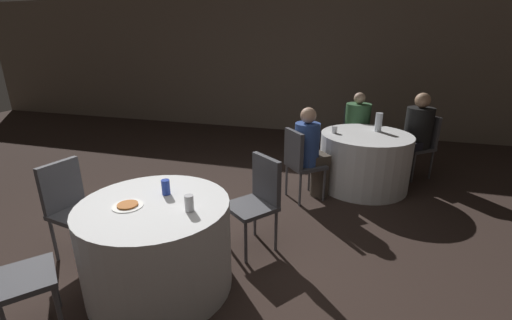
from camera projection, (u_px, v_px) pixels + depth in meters
The scene contains 17 objects.
ground_plane at pixel (171, 273), 2.94m from camera, with size 16.00×16.00×0.00m, color #332621.
wall_back at pixel (291, 65), 7.15m from camera, with size 16.00×0.06×2.80m.
table_near at pixel (157, 245), 2.69m from camera, with size 1.15×1.15×0.74m.
table_far at pixel (364, 161), 4.57m from camera, with size 1.17×1.17×0.74m.
chair_near_northeast at pixel (259, 195), 3.17m from camera, with size 0.56×0.56×0.89m.
chair_near_west at pixel (70, 201), 3.05m from camera, with size 0.47×0.46×0.89m.
chair_far_north at pixel (356, 130), 5.44m from camera, with size 0.45×0.46×0.89m.
chair_far_southwest at pixel (300, 159), 4.13m from camera, with size 0.56×0.56×0.89m.
chair_far_northeast at pixel (421, 140), 4.88m from camera, with size 0.56×0.56×0.89m.
person_green_jacket at pixel (357, 129), 5.28m from camera, with size 0.40×0.53×1.14m.
person_black_shirt at pixel (414, 135), 4.79m from camera, with size 0.50×0.49×1.22m.
person_blue_shirt at pixel (312, 154), 4.19m from camera, with size 0.45×0.43×1.15m.
pizza_plate_near at pixel (128, 205), 2.52m from camera, with size 0.23×0.23×0.02m.
soda_can_blue at pixel (166, 187), 2.70m from camera, with size 0.07×0.07×0.12m.
soda_can_silver at pixel (189, 203), 2.44m from camera, with size 0.07×0.07×0.12m.
bottle_far at pixel (379, 122), 4.55m from camera, with size 0.09×0.09×0.25m.
cup_far at pixel (335, 130), 4.49m from camera, with size 0.07×0.07×0.09m.
Camera 1 is at (1.40, -2.14, 1.90)m, focal length 24.00 mm.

